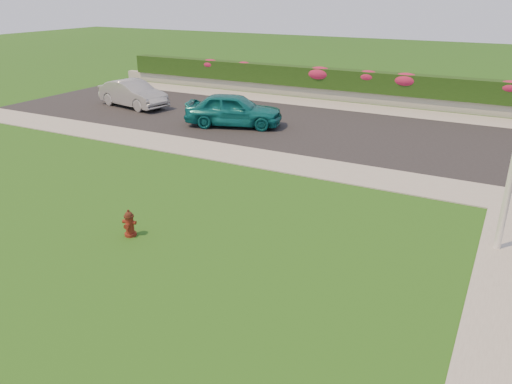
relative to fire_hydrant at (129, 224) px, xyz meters
The scene contains 15 objects.
ground 2.74m from the fire_hydrant, 46.33° to the right, with size 120.00×120.00×0.00m, color black.
street_far 12.44m from the fire_hydrant, 104.55° to the left, with size 26.00×8.00×0.04m, color black.
sidewalk_far 8.16m from the fire_hydrant, 120.38° to the left, with size 24.00×2.00×0.04m, color gray.
sidewalk_beyond 17.06m from the fire_hydrant, 87.06° to the left, with size 34.00×2.00×0.04m, color gray.
retaining_wall 18.56m from the fire_hydrant, 87.30° to the left, with size 34.00×0.40×0.60m, color gray.
hedge 18.67m from the fire_hydrant, 87.31° to the left, with size 32.00×0.90×1.10m, color black.
fire_hydrant is the anchor object (origin of this frame).
sedan_teal 11.14m from the fire_hydrant, 106.60° to the left, with size 1.75×4.35×1.48m, color #0D6164.
sedan_silver 15.28m from the fire_hydrant, 130.38° to the left, with size 1.45×4.17×1.37m, color #999CA0.
flower_clump_a 20.84m from the fire_hydrant, 117.05° to the left, with size 1.23×0.79×0.61m, color #A21B45.
flower_clump_b 19.86m from the fire_hydrant, 110.83° to the left, with size 1.09×0.70×0.54m, color #A21B45.
flower_clump_c 18.69m from the fire_hydrant, 96.53° to the left, with size 1.55×1.00×0.78m, color #A21B45.
flower_clump_d 18.58m from the fire_hydrant, 87.95° to the left, with size 1.27×0.82×0.64m, color #A21B45.
flower_clump_e 18.76m from the fire_hydrant, 81.75° to the left, with size 1.48×0.95×0.74m, color #A21B45.
flower_clump_f 20.08m from the fire_hydrant, 67.59° to the left, with size 1.28×0.82×0.64m, color #A21B45.
Camera 1 is at (6.24, -6.54, 5.78)m, focal length 35.00 mm.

